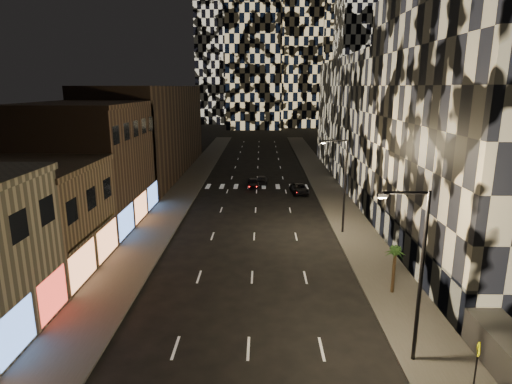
{
  "coord_description": "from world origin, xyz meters",
  "views": [
    {
      "loc": [
        0.7,
        -9.61,
        13.9
      ],
      "look_at": [
        0.26,
        22.39,
        6.0
      ],
      "focal_mm": 30.0,
      "sensor_mm": 36.0,
      "label": 1
    }
  ],
  "objects_px": {
    "streetlight_near": "(417,266)",
    "streetlight_far": "(343,180)",
    "car_dark_rightlane": "(299,189)",
    "ped_sign": "(477,357)",
    "car_dark_oncoming": "(262,180)",
    "car_dark_midlane": "(253,183)",
    "palm_tree": "(395,254)"
  },
  "relations": [
    {
      "from": "streetlight_near",
      "to": "streetlight_far",
      "type": "relative_size",
      "value": 1.0
    },
    {
      "from": "car_dark_midlane",
      "to": "car_dark_oncoming",
      "type": "relative_size",
      "value": 0.93
    },
    {
      "from": "car_dark_midlane",
      "to": "ped_sign",
      "type": "distance_m",
      "value": 42.89
    },
    {
      "from": "streetlight_far",
      "to": "car_dark_rightlane",
      "type": "xyz_separation_m",
      "value": [
        -2.61,
        15.96,
        -4.72
      ]
    },
    {
      "from": "streetlight_near",
      "to": "car_dark_oncoming",
      "type": "bearing_deg",
      "value": 100.4
    },
    {
      "from": "car_dark_midlane",
      "to": "car_dark_rightlane",
      "type": "xyz_separation_m",
      "value": [
        6.25,
        -3.32,
        -0.03
      ]
    },
    {
      "from": "car_dark_oncoming",
      "to": "palm_tree",
      "type": "distance_m",
      "value": 35.44
    },
    {
      "from": "car_dark_midlane",
      "to": "palm_tree",
      "type": "bearing_deg",
      "value": -76.69
    },
    {
      "from": "streetlight_near",
      "to": "ped_sign",
      "type": "height_order",
      "value": "streetlight_near"
    },
    {
      "from": "streetlight_far",
      "to": "streetlight_near",
      "type": "bearing_deg",
      "value": -90.0
    },
    {
      "from": "car_dark_rightlane",
      "to": "car_dark_oncoming",
      "type": "bearing_deg",
      "value": 126.83
    },
    {
      "from": "car_dark_rightlane",
      "to": "streetlight_near",
      "type": "bearing_deg",
      "value": -90.45
    },
    {
      "from": "streetlight_near",
      "to": "car_dark_oncoming",
      "type": "relative_size",
      "value": 2.15
    },
    {
      "from": "car_dark_rightlane",
      "to": "palm_tree",
      "type": "distance_m",
      "value": 28.86
    },
    {
      "from": "palm_tree",
      "to": "ped_sign",
      "type": "bearing_deg",
      "value": -83.99
    },
    {
      "from": "streetlight_near",
      "to": "car_dark_midlane",
      "type": "relative_size",
      "value": 2.32
    },
    {
      "from": "streetlight_near",
      "to": "car_dark_rightlane",
      "type": "bearing_deg",
      "value": 94.15
    },
    {
      "from": "car_dark_rightlane",
      "to": "ped_sign",
      "type": "xyz_separation_m",
      "value": [
        4.98,
        -38.06,
        1.1
      ]
    },
    {
      "from": "streetlight_near",
      "to": "palm_tree",
      "type": "bearing_deg",
      "value": 79.67
    },
    {
      "from": "streetlight_near",
      "to": "ped_sign",
      "type": "distance_m",
      "value": 4.81
    },
    {
      "from": "streetlight_far",
      "to": "car_dark_rightlane",
      "type": "bearing_deg",
      "value": 99.28
    },
    {
      "from": "streetlight_near",
      "to": "car_dark_oncoming",
      "type": "xyz_separation_m",
      "value": [
        -7.65,
        41.67,
        -4.75
      ]
    },
    {
      "from": "car_dark_midlane",
      "to": "ped_sign",
      "type": "height_order",
      "value": "ped_sign"
    },
    {
      "from": "palm_tree",
      "to": "car_dark_midlane",
      "type": "bearing_deg",
      "value": 107.81
    },
    {
      "from": "streetlight_near",
      "to": "ped_sign",
      "type": "relative_size",
      "value": 3.8
    },
    {
      "from": "car_dark_rightlane",
      "to": "streetlight_far",
      "type": "bearing_deg",
      "value": -85.32
    },
    {
      "from": "streetlight_near",
      "to": "car_dark_rightlane",
      "type": "distance_m",
      "value": 36.36
    },
    {
      "from": "car_dark_oncoming",
      "to": "streetlight_near",
      "type": "bearing_deg",
      "value": 104.69
    },
    {
      "from": "ped_sign",
      "to": "palm_tree",
      "type": "distance_m",
      "value": 9.69
    },
    {
      "from": "streetlight_far",
      "to": "ped_sign",
      "type": "xyz_separation_m",
      "value": [
        2.37,
        -22.1,
        -3.62
      ]
    },
    {
      "from": "car_dark_midlane",
      "to": "car_dark_rightlane",
      "type": "height_order",
      "value": "car_dark_midlane"
    },
    {
      "from": "car_dark_rightlane",
      "to": "ped_sign",
      "type": "height_order",
      "value": "ped_sign"
    }
  ]
}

